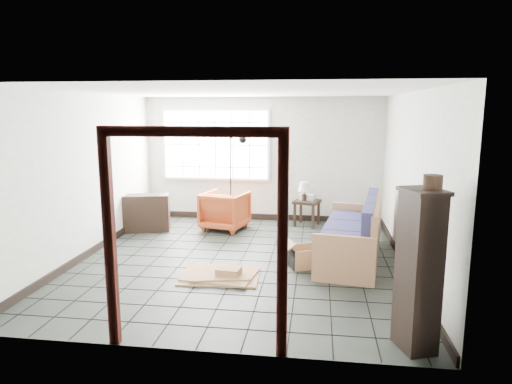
# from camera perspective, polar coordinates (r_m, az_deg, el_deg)

# --- Properties ---
(ground) EXTENTS (5.50, 5.50, 0.00)m
(ground) POSITION_cam_1_polar(r_m,az_deg,el_deg) (7.27, -1.83, -8.54)
(ground) COLOR black
(ground) RESTS_ON ground
(room_shell) EXTENTS (5.02, 5.52, 2.61)m
(room_shell) POSITION_cam_1_polar(r_m,az_deg,el_deg) (6.94, -1.87, 4.78)
(room_shell) COLOR #A4A7A0
(room_shell) RESTS_ON ground
(window_panel) EXTENTS (2.32, 0.08, 1.52)m
(window_panel) POSITION_cam_1_polar(r_m,az_deg,el_deg) (9.75, -5.05, 5.90)
(window_panel) COLOR silver
(window_panel) RESTS_ON ground
(doorway_trim) EXTENTS (1.80, 0.08, 2.20)m
(doorway_trim) POSITION_cam_1_polar(r_m,az_deg,el_deg) (4.35, -7.87, -2.69)
(doorway_trim) COLOR black
(doorway_trim) RESTS_ON ground
(futon_sofa) EXTENTS (1.18, 2.35, 1.00)m
(futon_sofa) POSITION_cam_1_polar(r_m,az_deg,el_deg) (7.36, 12.29, -5.58)
(futon_sofa) COLOR #906041
(futon_sofa) RESTS_ON ground
(armchair) EXTENTS (0.96, 0.92, 0.83)m
(armchair) POSITION_cam_1_polar(r_m,az_deg,el_deg) (9.02, -3.89, -2.08)
(armchair) COLOR maroon
(armchair) RESTS_ON ground
(side_table) EXTENTS (0.60, 0.60, 0.53)m
(side_table) POSITION_cam_1_polar(r_m,az_deg,el_deg) (9.32, 6.38, -1.59)
(side_table) COLOR black
(side_table) RESTS_ON ground
(table_lamp) EXTENTS (0.28, 0.28, 0.39)m
(table_lamp) POSITION_cam_1_polar(r_m,az_deg,el_deg) (9.19, 6.07, 0.55)
(table_lamp) COLOR black
(table_lamp) RESTS_ON side_table
(projector) EXTENTS (0.33, 0.28, 0.10)m
(projector) POSITION_cam_1_polar(r_m,az_deg,el_deg) (9.36, 6.37, -0.63)
(projector) COLOR silver
(projector) RESTS_ON side_table
(floor_lamp) EXTENTS (0.50, 0.34, 1.91)m
(floor_lamp) POSITION_cam_1_polar(r_m,az_deg,el_deg) (9.25, -2.46, 2.06)
(floor_lamp) COLOR black
(floor_lamp) RESTS_ON ground
(console_shelf) EXTENTS (0.98, 0.57, 0.72)m
(console_shelf) POSITION_cam_1_polar(r_m,az_deg,el_deg) (9.13, -13.68, -2.55)
(console_shelf) COLOR black
(console_shelf) RESTS_ON ground
(tall_shelf) EXTENTS (0.47, 0.53, 1.62)m
(tall_shelf) POSITION_cam_1_polar(r_m,az_deg,el_deg) (4.74, 19.66, -9.12)
(tall_shelf) COLOR black
(tall_shelf) RESTS_ON ground
(pot) EXTENTS (0.23, 0.23, 0.13)m
(pot) POSITION_cam_1_polar(r_m,az_deg,el_deg) (4.57, 21.24, 1.18)
(pot) COLOR black
(pot) RESTS_ON tall_shelf
(open_box) EXTENTS (0.83, 0.63, 0.42)m
(open_box) POSITION_cam_1_polar(r_m,az_deg,el_deg) (6.99, 6.11, -8.04)
(open_box) COLOR #986749
(open_box) RESTS_ON ground
(cardboard_pile) EXTENTS (1.14, 0.85, 0.16)m
(cardboard_pile) POSITION_cam_1_polar(r_m,az_deg,el_deg) (6.58, -4.37, -10.23)
(cardboard_pile) COLOR #986749
(cardboard_pile) RESTS_ON ground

